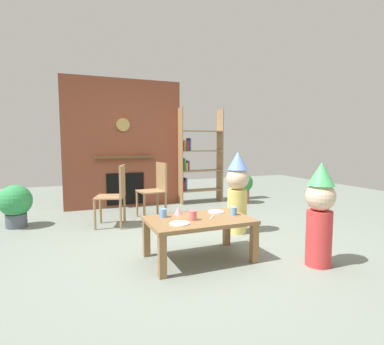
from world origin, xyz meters
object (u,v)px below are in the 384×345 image
(paper_cup_near_left, at_px, (163,213))
(potted_plant_short, at_px, (15,204))
(paper_plate_front, at_px, (216,212))
(bookshelf, at_px, (198,159))
(paper_cup_center, at_px, (193,215))
(birthday_cake_slice, at_px, (178,211))
(dining_chair_middle, at_px, (156,186))
(dining_chair_left, at_px, (116,192))
(coffee_table, at_px, (199,225))
(child_with_cone_hat, at_px, (320,211))
(paper_cup_near_right, at_px, (234,211))
(child_in_pink, at_px, (237,190))
(paper_plate_rear, at_px, (180,223))
(potted_plant_tall, at_px, (243,186))

(paper_cup_near_left, xyz_separation_m, potted_plant_short, (-1.64, 1.94, -0.14))
(paper_plate_front, height_order, potted_plant_short, potted_plant_short)
(bookshelf, bearing_deg, paper_cup_center, -114.29)
(birthday_cake_slice, xyz_separation_m, dining_chair_middle, (0.23, 1.70, 0.03))
(bookshelf, bearing_deg, dining_chair_left, -146.87)
(coffee_table, relative_size, paper_cup_center, 11.27)
(bookshelf, distance_m, child_with_cone_hat, 3.45)
(paper_plate_front, distance_m, child_with_cone_hat, 1.10)
(birthday_cake_slice, xyz_separation_m, potted_plant_short, (-1.82, 1.90, -0.14))
(paper_cup_near_right, distance_m, child_with_cone_hat, 0.88)
(paper_cup_near_right, distance_m, paper_plate_front, 0.23)
(paper_cup_center, bearing_deg, coffee_table, 22.57)
(paper_plate_front, bearing_deg, birthday_cake_slice, 172.80)
(bookshelf, xyz_separation_m, child_in_pink, (-0.34, -2.13, -0.30))
(paper_plate_rear, relative_size, child_with_cone_hat, 0.19)
(paper_plate_front, xyz_separation_m, dining_chair_left, (-0.90, 1.46, 0.06))
(paper_cup_near_right, relative_size, dining_chair_middle, 0.10)
(coffee_table, distance_m, child_with_cone_hat, 1.22)
(child_with_cone_hat, relative_size, child_in_pink, 0.94)
(paper_cup_center, relative_size, potted_plant_short, 0.15)
(coffee_table, bearing_deg, dining_chair_left, 110.20)
(bookshelf, relative_size, dining_chair_left, 2.11)
(child_with_cone_hat, bearing_deg, coffee_table, 0.00)
(paper_cup_center, distance_m, child_in_pink, 1.20)
(child_with_cone_hat, bearing_deg, paper_cup_near_right, -13.38)
(child_in_pink, bearing_deg, coffee_table, -0.00)
(bookshelf, xyz_separation_m, paper_cup_near_left, (-1.54, -2.63, -0.41))
(dining_chair_left, distance_m, dining_chair_middle, 0.75)
(potted_plant_short, bearing_deg, potted_plant_tall, 3.79)
(birthday_cake_slice, bearing_deg, child_in_pink, 23.95)
(paper_cup_center, bearing_deg, birthday_cake_slice, 102.83)
(paper_cup_center, relative_size, potted_plant_tall, 0.16)
(paper_cup_center, bearing_deg, potted_plant_tall, 49.11)
(coffee_table, xyz_separation_m, paper_cup_center, (-0.08, -0.03, 0.11))
(bookshelf, height_order, birthday_cake_slice, bookshelf)
(bookshelf, bearing_deg, potted_plant_tall, -27.27)
(child_with_cone_hat, distance_m, child_in_pink, 1.31)
(child_in_pink, bearing_deg, potted_plant_short, -65.43)
(child_with_cone_hat, bearing_deg, paper_plate_rear, 10.15)
(paper_plate_rear, xyz_separation_m, potted_plant_tall, (2.29, 2.53, -0.09))
(paper_plate_front, bearing_deg, paper_cup_center, -150.12)
(paper_cup_center, bearing_deg, dining_chair_middle, 85.06)
(bookshelf, height_order, dining_chair_left, bookshelf)
(paper_cup_near_left, relative_size, paper_plate_rear, 0.45)
(bookshelf, xyz_separation_m, paper_cup_near_right, (-0.79, -2.83, -0.41))
(paper_plate_rear, xyz_separation_m, child_with_cone_hat, (1.31, -0.48, 0.11))
(coffee_table, bearing_deg, dining_chair_middle, 87.44)
(paper_cup_near_right, height_order, potted_plant_short, potted_plant_short)
(paper_cup_near_right, relative_size, child_with_cone_hat, 0.08)
(birthday_cake_slice, distance_m, potted_plant_short, 2.63)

